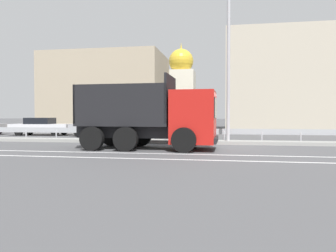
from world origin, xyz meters
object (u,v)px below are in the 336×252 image
Objects in this scene: parked_car_3 at (169,126)px; church_tower at (181,89)px; dump_truck at (165,121)px; street_lamp_1 at (228,41)px; median_road_sign at (111,117)px; parked_car_2 at (98,127)px; parked_car_1 at (41,126)px.

parked_car_3 is 0.44× the size of church_tower.
street_lamp_1 is (2.82, 3.04, 4.14)m from dump_truck.
median_road_sign reaches higher than parked_car_2.
street_lamp_1 is at bearing -76.91° from church_tower.
parked_car_2 is 0.36× the size of church_tower.
dump_truck is at bearing 47.34° from parked_car_1.
street_lamp_1 reaches higher than dump_truck.
church_tower reaches higher than street_lamp_1.
dump_truck is 9.08m from parked_car_3.
parked_car_2 is at bearing -100.14° from church_tower.
parked_car_3 is (5.33, 0.39, 0.07)m from parked_car_2.
street_lamp_1 is 8.62m from parked_car_3.
parked_car_1 is 0.97× the size of parked_car_3.
parked_car_2 is at bearing 149.72° from street_lamp_1.
street_lamp_1 is at bearing 62.86° from parked_car_1.
dump_truck is 4.95m from median_road_sign.
parked_car_3 is (-4.15, 5.92, -4.70)m from street_lamp_1.
parked_car_1 is 10.14m from parked_car_3.
parked_car_1 is at bearing -127.08° from dump_truck.
church_tower is (8.37, 19.56, 4.33)m from parked_car_1.
median_road_sign is 0.65× the size of parked_car_2.
street_lamp_1 is (6.54, -0.24, 4.02)m from median_road_sign.
street_lamp_1 is 1.99× the size of parked_car_3.
dump_truck reaches higher than parked_car_2.
parked_car_1 is (-7.76, 5.65, -0.73)m from median_road_sign.
parked_car_2 is (-6.65, 8.57, -0.62)m from dump_truck.
median_road_sign is at bearing 49.17° from parked_car_1.
church_tower reaches higher than parked_car_1.
dump_truck is 1.57× the size of parked_car_2.
street_lamp_1 is 0.87× the size of church_tower.
street_lamp_1 reaches higher than median_road_sign.
median_road_sign is 9.62m from parked_car_1.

